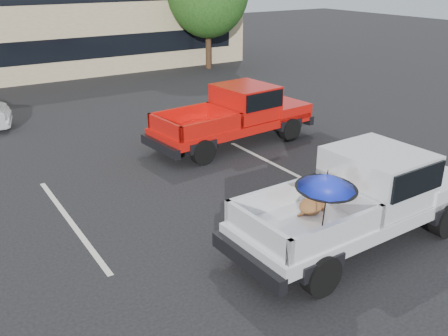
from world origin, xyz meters
The scene contains 6 objects.
ground centered at (0.00, 0.00, 0.00)m, with size 90.00×90.00×0.00m, color black.
stripe_left centered at (-3.00, 2.00, 0.00)m, with size 0.12×5.00×0.01m, color silver.
stripe_right centered at (3.00, 2.00, 0.00)m, with size 0.12×5.00×0.01m, color silver.
motel_building centered at (2.00, 20.99, 3.21)m, with size 20.40×8.40×6.30m.
silver_pickup centered at (2.01, -2.00, 1.05)m, with size 5.75×2.25×2.06m.
red_pickup centered at (3.36, 4.54, 1.00)m, with size 5.70×2.46×1.83m.
Camera 1 is at (-5.43, -8.19, 5.30)m, focal length 40.00 mm.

